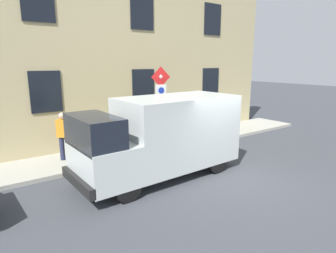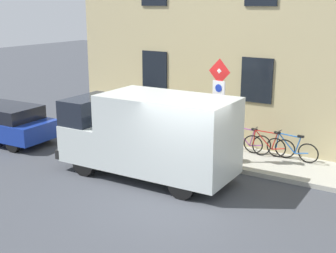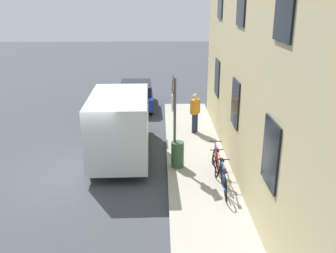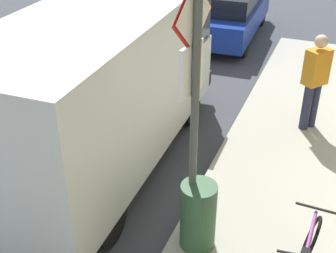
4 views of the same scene
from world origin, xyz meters
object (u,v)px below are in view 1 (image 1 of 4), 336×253
Objects in this scene: delivery_van at (162,135)px; bicycle_blue at (177,128)px; litter_bin at (160,138)px; bicycle_red at (164,130)px; bicycle_purple at (150,133)px; sign_post_stacked at (161,97)px; pedestrian at (63,135)px.

delivery_van is 4.68m from bicycle_blue.
delivery_van is 2.54m from litter_bin.
litter_bin is at bearing 44.04° from bicycle_red.
bicycle_blue is 0.77m from bicycle_red.
delivery_van reaches higher than bicycle_purple.
sign_post_stacked is 2.96m from bicycle_blue.
bicycle_purple is at bearing -14.77° from sign_post_stacked.
litter_bin reaches higher than bicycle_red.
pedestrian is (-0.39, 3.82, 0.56)m from bicycle_purple.
bicycle_blue is at bearing -134.99° from delivery_van.
bicycle_red is at bearing -177.89° from bicycle_purple.
sign_post_stacked is 1.83× the size of bicycle_purple.
pedestrian is at bearing 73.23° from sign_post_stacked.
litter_bin is at bearing -124.01° from delivery_van.
delivery_van is at bearing 146.65° from sign_post_stacked.
bicycle_blue is 1.90× the size of litter_bin.
bicycle_blue is (3.34, -3.17, -0.82)m from delivery_van.
pedestrian is at bearing 6.88° from bicycle_blue.
bicycle_purple is (-0.00, 1.54, 0.00)m from bicycle_blue.
sign_post_stacked is 2.47m from delivery_van.
pedestrian reaches higher than bicycle_red.
sign_post_stacked is 3.79m from pedestrian.
bicycle_red is 4.64m from pedestrian.
pedestrian is (-0.39, 5.36, 0.56)m from bicycle_blue.
sign_post_stacked reaches higher than delivery_van.
bicycle_red is 1.91× the size of litter_bin.
pedestrian is 1.91× the size of litter_bin.
bicycle_red is 0.77m from bicycle_purple.
litter_bin reaches higher than bicycle_purple.
delivery_van is 3.13× the size of bicycle_red.
litter_bin is (-1.30, 1.87, 0.08)m from bicycle_blue.
litter_bin is (0.14, -0.05, -1.67)m from sign_post_stacked.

